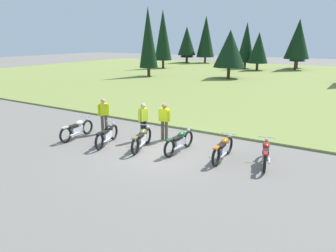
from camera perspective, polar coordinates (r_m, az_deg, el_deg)
The scene contains 12 objects.
ground_plane at distance 12.55m, azimuth -1.42°, elevation -4.60°, with size 140.00×140.00×0.00m, color slate.
grass_moorland at distance 35.89m, azimuth 20.91°, elevation 7.86°, with size 80.00×44.00×0.10m, color olive.
forest_treeline at distance 46.31m, azimuth 12.40°, elevation 15.11°, with size 36.42×25.37×8.56m.
motorcycle_cream at distance 14.59m, azimuth -16.47°, elevation -0.52°, with size 0.62×2.10×0.88m.
motorcycle_black at distance 13.42m, azimuth -11.22°, elevation -1.57°, with size 0.81×2.04×0.88m.
motorcycle_olive at distance 12.69m, azimuth -4.87°, elevation -2.33°, with size 0.76×2.06×0.88m.
motorcycle_british_green at distance 12.32m, azimuth 2.11°, elevation -2.83°, with size 0.62×2.10×0.88m.
motorcycle_orange at distance 11.71m, azimuth 10.14°, elevation -4.09°, with size 0.62×2.10×0.88m.
motorcycle_red at distance 11.58m, azimuth 17.60°, elevation -4.84°, with size 0.74×2.07×0.88m.
rider_with_back_turned at distance 13.59m, azimuth -0.67°, elevation 1.20°, with size 0.54×0.29×1.67m.
rider_in_hivis_vest at distance 13.67m, azimuth -4.58°, elevation 1.24°, with size 0.30×0.53×1.67m.
rider_checking_bike at distance 14.98m, azimuth -11.80°, elevation 2.24°, with size 0.38×0.47×1.67m.
Camera 1 is at (6.34, -9.91, 4.38)m, focal length 32.96 mm.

